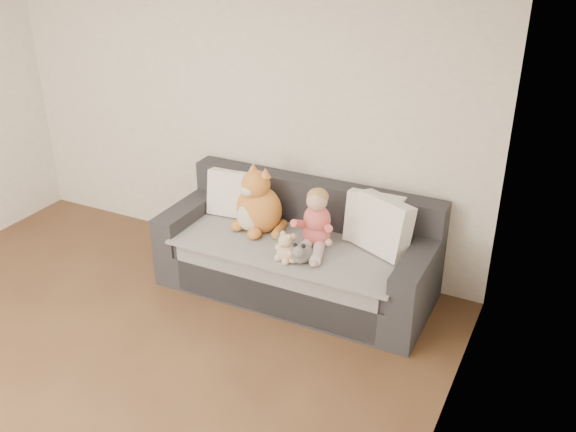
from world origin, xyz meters
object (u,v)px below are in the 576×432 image
object	(u,v)px
sofa	(298,255)
toddler	(315,223)
sippy_cup	(283,238)
plush_cat	(258,206)
teddy_bear	(285,249)

from	to	relation	value
sofa	toddler	distance (m)	0.41
sofa	sippy_cup	bearing A→B (deg)	-109.75
toddler	sofa	bearing A→B (deg)	149.59
toddler	sippy_cup	size ratio (longest dim) A/B	4.17
plush_cat	sippy_cup	bearing A→B (deg)	-7.29
teddy_bear	sippy_cup	distance (m)	0.26
teddy_bear	toddler	bearing A→B (deg)	92.58
toddler	sippy_cup	bearing A→B (deg)	-168.23
sippy_cup	teddy_bear	bearing A→B (deg)	-59.61
plush_cat	sippy_cup	world-z (taller)	plush_cat
plush_cat	sofa	bearing A→B (deg)	20.53
toddler	plush_cat	world-z (taller)	plush_cat
sofa	teddy_bear	size ratio (longest dim) A/B	9.10
plush_cat	sippy_cup	distance (m)	0.37
sofa	teddy_bear	distance (m)	0.46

